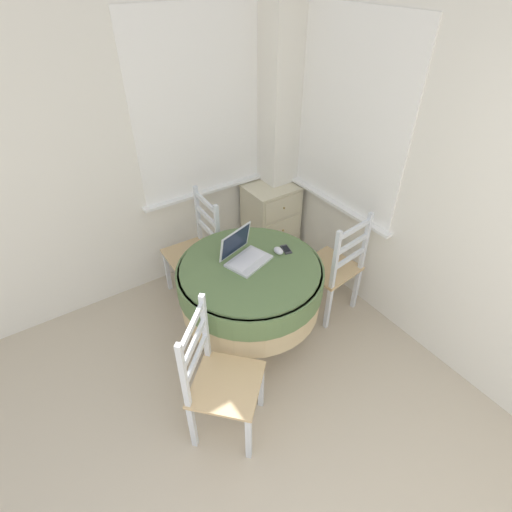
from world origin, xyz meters
TOP-DOWN VIEW (x-y plane):
  - corner_room_shell at (1.14, 2.06)m, footprint 4.21×5.12m
  - round_dining_table at (0.87, 2.16)m, footprint 1.03×1.03m
  - laptop at (0.88, 2.25)m, footprint 0.36×0.33m
  - computer_mouse at (1.12, 2.17)m, footprint 0.06×0.09m
  - cell_phone at (1.19, 2.17)m, footprint 0.08×0.12m
  - dining_chair_near_back_window at (0.80, 2.89)m, footprint 0.41×0.42m
  - dining_chair_near_right_window at (1.61, 2.07)m, footprint 0.46×0.45m
  - dining_chair_camera_near at (0.33, 1.67)m, footprint 0.57×0.57m
  - corner_cabinet at (1.68, 3.03)m, footprint 0.48×0.41m

SIDE VIEW (x-z plane):
  - corner_cabinet at x=1.68m, z-range 0.00..0.75m
  - dining_chair_near_back_window at x=0.80m, z-range -0.03..0.91m
  - dining_chair_near_right_window at x=1.61m, z-range -0.03..0.91m
  - dining_chair_camera_near at x=0.33m, z-range -0.03..0.91m
  - round_dining_table at x=0.87m, z-range 0.20..0.94m
  - cell_phone at x=1.19m, z-range 0.74..0.75m
  - computer_mouse at x=1.12m, z-range 0.74..0.78m
  - laptop at x=0.88m, z-range 0.67..0.90m
  - corner_room_shell at x=1.14m, z-range 0.00..2.55m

